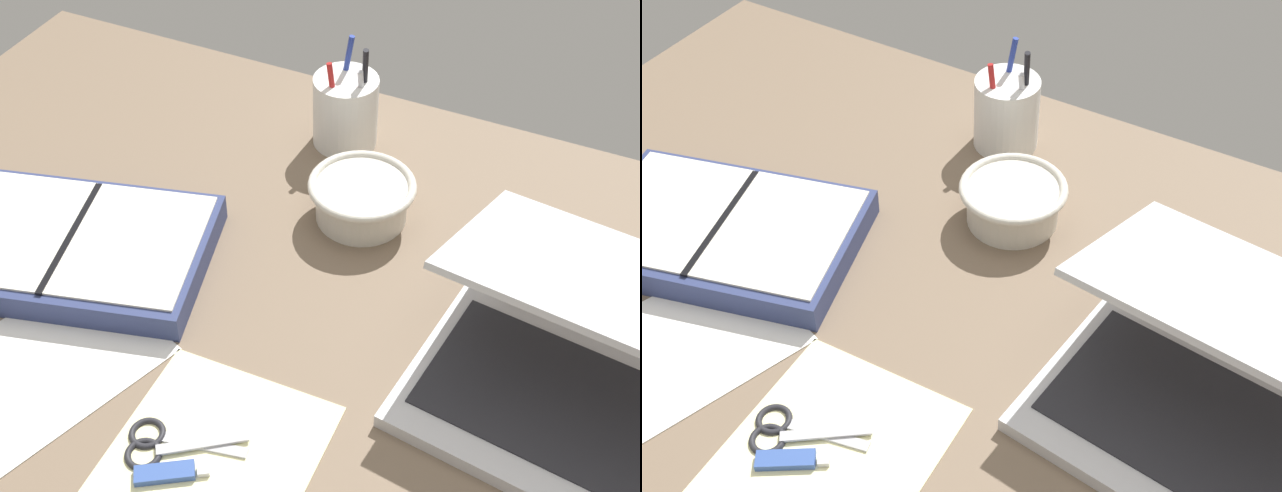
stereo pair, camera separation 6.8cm
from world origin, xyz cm
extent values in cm
cube|color=#75604C|center=(0.00, 0.00, 1.00)|extent=(140.00, 100.00, 2.00)
cube|color=silver|center=(30.06, 2.49, 2.90)|extent=(33.67, 26.83, 1.80)
cube|color=#232328|center=(30.06, 2.49, 3.92)|extent=(29.20, 19.89, 0.24)
cube|color=silver|center=(31.00, 10.69, 14.99)|extent=(33.58, 26.03, 7.66)
cube|color=silver|center=(30.95, 10.24, 14.85)|extent=(30.83, 23.38, 6.51)
cylinder|color=silver|center=(-0.99, 22.45, 4.63)|extent=(11.90, 11.90, 5.25)
torus|color=silver|center=(-0.99, 22.45, 7.25)|extent=(14.00, 14.00, 1.12)
cylinder|color=white|center=(-9.59, 36.53, 7.23)|extent=(9.19, 9.19, 10.46)
cylinder|color=black|center=(-7.27, 37.54, 10.53)|extent=(1.89, 3.32, 14.99)
cylinder|color=#233899|center=(-10.91, 38.69, 10.34)|extent=(2.57, 1.88, 14.68)
cylinder|color=#B21E1E|center=(-10.16, 34.07, 9.46)|extent=(2.81, 1.26, 12.92)
cylinder|color=#B7B7BC|center=(-7.07, 36.37, 9.02)|extent=(0.91, 2.58, 12.03)
cube|color=navy|center=(-30.10, 0.23, 3.81)|extent=(37.90, 29.84, 3.62)
cube|color=silver|center=(-37.86, -1.86, 5.77)|extent=(20.07, 23.22, 0.30)
cube|color=silver|center=(-22.34, 2.32, 5.77)|extent=(20.07, 23.22, 0.30)
cube|color=black|center=(-30.10, 0.23, 5.92)|extent=(5.95, 19.41, 0.30)
cube|color=#B7B7BC|center=(-1.68, -17.11, 2.60)|extent=(8.38, 6.56, 0.30)
cube|color=#B7B7BC|center=(-1.68, -17.11, 2.30)|extent=(9.54, 3.15, 0.30)
torus|color=#232328|center=(-6.55, -20.65, 2.30)|extent=(3.90, 3.90, 0.70)
torus|color=#232328|center=(-7.57, -18.36, 2.30)|extent=(3.90, 3.90, 0.70)
cube|color=#F4EFB2|center=(0.03, -21.81, 2.08)|extent=(21.46, 30.61, 0.16)
cube|color=white|center=(-23.47, -16.54, 2.08)|extent=(26.08, 31.10, 0.16)
cube|color=#33519E|center=(-3.31, -21.73, 2.50)|extent=(6.13, 4.92, 1.00)
cube|color=silver|center=(-0.28, -19.79, 2.50)|extent=(1.66, 1.66, 0.60)
camera|label=1|loc=(31.26, -58.95, 80.08)|focal=50.00mm
camera|label=2|loc=(37.28, -55.78, 80.08)|focal=50.00mm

